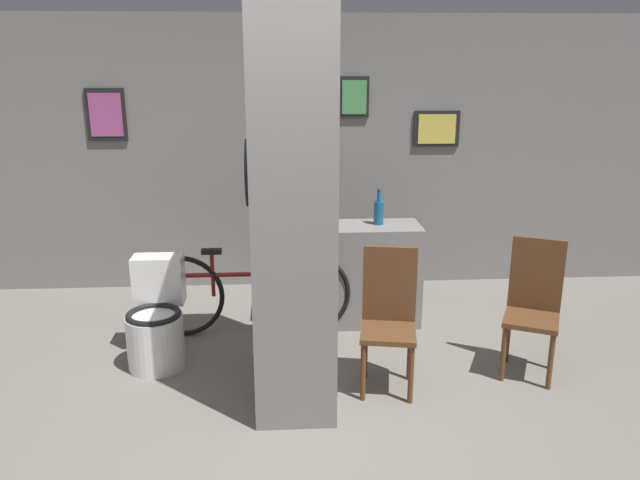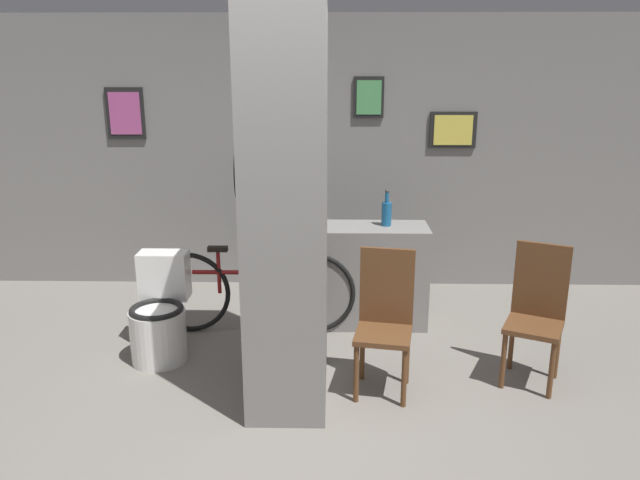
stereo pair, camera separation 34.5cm
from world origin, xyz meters
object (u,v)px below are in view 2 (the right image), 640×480
at_px(chair_near_pillar, 385,317).
at_px(bottle_tall, 387,212).
at_px(chair_by_doorway, 537,310).
at_px(toilet, 160,317).
at_px(bicycle, 251,291).

bearing_deg(chair_near_pillar, bottle_tall, 95.36).
xyz_separation_m(chair_near_pillar, bottle_tall, (0.09, 1.13, 0.45)).
height_order(chair_near_pillar, bottle_tall, bottle_tall).
bearing_deg(chair_by_doorway, bottle_tall, 159.80).
xyz_separation_m(chair_by_doorway, bottle_tall, (-0.97, 0.99, 0.45)).
distance_m(chair_by_doorway, bottle_tall, 1.46).
distance_m(toilet, chair_near_pillar, 1.73).
bearing_deg(toilet, bottle_tall, 21.85).
height_order(toilet, bottle_tall, bottle_tall).
distance_m(chair_near_pillar, bottle_tall, 1.22).
xyz_separation_m(bicycle, bottle_tall, (1.11, 0.25, 0.61)).
distance_m(toilet, bicycle, 0.78).
bearing_deg(toilet, bicycle, 35.51).
distance_m(chair_near_pillar, chair_by_doorway, 1.07).
distance_m(toilet, chair_by_doorway, 2.75).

